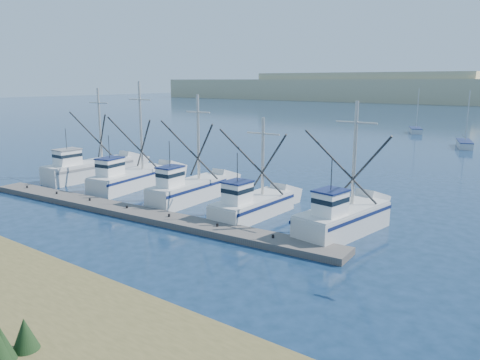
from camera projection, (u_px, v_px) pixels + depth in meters
name	position (u px, v px, depth m)	size (l,w,h in m)	color
ground	(157.00, 264.00, 24.50)	(500.00, 500.00, 0.00)	#0C2237
floating_dock	(137.00, 213.00, 33.23)	(31.24, 2.08, 0.42)	#57524E
trawler_fleet	(175.00, 187.00, 37.76)	(30.09, 9.09, 9.38)	silver
sailboat_near	(464.00, 144.00, 67.15)	(3.52, 6.53, 8.10)	silver
sailboat_far	(415.00, 130.00, 85.55)	(3.69, 5.48, 8.10)	silver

